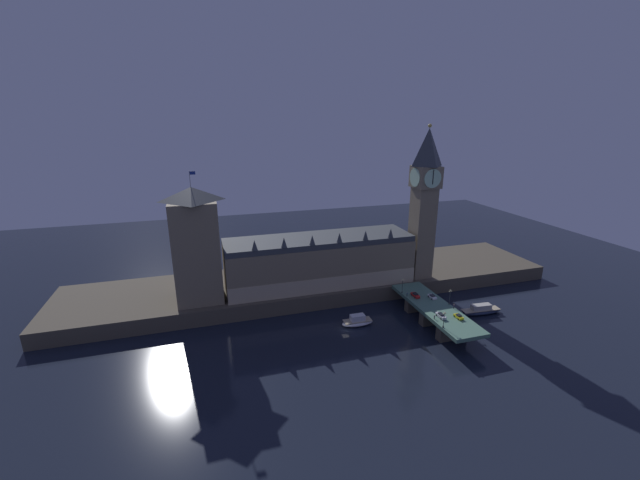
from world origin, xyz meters
TOP-DOWN VIEW (x-y plane):
  - ground_plane at (0.00, 0.00)m, footprint 400.00×400.00m
  - embankment at (0.00, 39.00)m, footprint 220.00×42.00m
  - parliament_hall at (-0.82, 31.80)m, footprint 80.77×22.96m
  - clock_tower at (45.22, 25.92)m, footprint 10.93×11.04m
  - victoria_tower at (-51.12, 30.17)m, footprint 17.69×17.69m
  - bridge at (34.42, -5.00)m, footprint 13.18×46.00m
  - car_northbound_lead at (31.52, 4.80)m, footprint 1.97×4.50m
  - car_northbound_trail at (31.52, -13.20)m, footprint 1.86×4.69m
  - car_southbound_lead at (37.32, -15.54)m, footprint 1.97×3.80m
  - car_southbound_trail at (37.32, 1.64)m, footprint 1.99×4.14m
  - pedestrian_near_rail at (28.62, -13.62)m, footprint 0.38×0.38m
  - pedestrian_mid_walk at (40.22, -8.54)m, footprint 0.38×0.38m
  - pedestrian_far_rail at (28.62, 6.25)m, footprint 0.38×0.38m
  - street_lamp_near at (28.22, -19.72)m, footprint 1.34×0.60m
  - street_lamp_mid at (40.62, -5.00)m, footprint 1.34×0.60m
  - street_lamp_far at (28.22, 9.72)m, footprint 1.34×0.60m
  - boat_upstream at (5.57, 2.13)m, footprint 12.39×5.14m
  - boat_downstream at (56.83, -3.86)m, footprint 18.29×6.00m

SIDE VIEW (x-z plane):
  - ground_plane at x=0.00m, z-range 0.00..0.00m
  - boat_downstream at x=56.83m, z-range -0.56..3.60m
  - boat_upstream at x=5.57m, z-range -0.58..3.71m
  - embankment at x=0.00m, z-range 0.00..6.41m
  - bridge at x=34.42m, z-range 1.37..8.54m
  - car_southbound_lead at x=37.32m, z-range 7.12..8.54m
  - car_southbound_trail at x=37.32m, z-range 7.12..8.58m
  - car_northbound_trail at x=31.52m, z-range 7.12..8.66m
  - car_northbound_lead at x=31.52m, z-range 7.12..8.67m
  - pedestrian_near_rail at x=28.62m, z-range 7.21..8.78m
  - pedestrian_far_rail at x=28.62m, z-range 7.22..8.99m
  - pedestrian_mid_walk at x=40.22m, z-range 7.23..9.06m
  - street_lamp_near at x=28.22m, z-range 7.92..13.83m
  - street_lamp_mid at x=40.62m, z-range 7.94..14.08m
  - street_lamp_far at x=28.22m, z-range 7.95..14.17m
  - parliament_hall at x=-0.82m, z-range 4.31..29.34m
  - victoria_tower at x=-51.12m, z-range 3.50..54.75m
  - clock_tower at x=45.22m, z-range 8.39..75.90m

